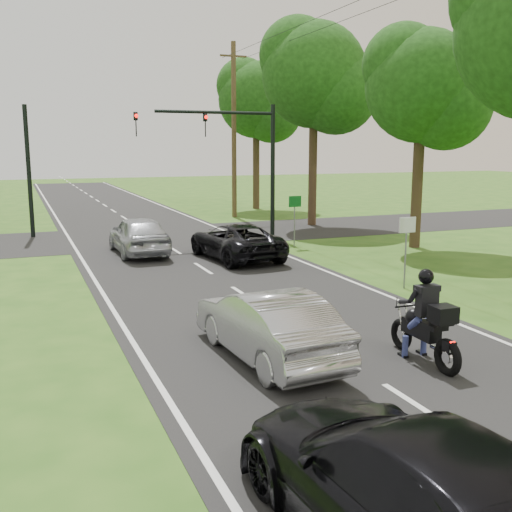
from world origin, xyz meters
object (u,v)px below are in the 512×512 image
Objects in this scene: dark_car_behind at (416,493)px; sign_green at (295,209)px; utility_pole_far at (234,130)px; silver_sedan at (268,324)px; sign_white at (407,235)px; motorcycle_rider at (427,326)px; silver_suv at (139,235)px; dark_suv at (235,241)px; traffic_signal at (234,147)px.

sign_green is at bearing -115.05° from dark_car_behind.
utility_pole_far is 11.63m from sign_green.
silver_sedan is 1.99× the size of sign_white.
silver_sedan is (-2.77, 1.33, -0.03)m from motorcycle_rider.
silver_suv is 0.44× the size of utility_pole_far.
dark_car_behind is (-3.96, -16.24, 0.08)m from dark_suv.
sign_white is at bearing -82.95° from traffic_signal.
dark_car_behind is (-3.69, -4.63, 0.02)m from motorcycle_rider.
silver_suv is at bearing 103.13° from motorcycle_rider.
motorcycle_rider is at bearing -131.67° from dark_car_behind.
motorcycle_rider is 5.92m from dark_car_behind.
dark_car_behind is at bearing 71.02° from dark_suv.
silver_suv is (-3.14, 2.35, 0.09)m from dark_suv.
utility_pole_far reaches higher than silver_suv.
traffic_signal is (4.73, 15.00, 3.43)m from silver_sedan.
utility_pole_far is (2.86, 8.00, 0.95)m from traffic_signal.
sign_white is (-1.50, -19.02, -3.49)m from utility_pole_far.
traffic_signal is (4.83, 2.37, 3.37)m from silver_suv.
utility_pole_far is at bearing 70.32° from traffic_signal.
sign_white reaches higher than dark_suv.
sign_white reaches higher than motorcycle_rider.
traffic_signal is at bearing 117.38° from sign_green.
sign_white is (7.01, 9.94, 0.84)m from dark_car_behind.
silver_sedan is at bearing 155.84° from motorcycle_rider.
utility_pole_far is at bearing 83.27° from sign_green.
sign_green is at bearing 173.17° from silver_suv.
dark_suv is 0.48× the size of utility_pole_far.
traffic_signal is at bearing 84.66° from motorcycle_rider.
silver_suv is at bearing -93.52° from silver_sedan.
utility_pole_far reaches higher than traffic_signal.
dark_car_behind is at bearing -105.09° from traffic_signal.
dark_suv is 0.75× the size of traffic_signal.
dark_car_behind is at bearing -111.90° from sign_green.
utility_pole_far reaches higher than motorcycle_rider.
sign_white and sign_green have the same top height.
motorcycle_rider is at bearing -104.84° from sign_green.
silver_suv is (-2.87, 13.96, 0.03)m from motorcycle_rider.
silver_suv is 6.35m from traffic_signal.
silver_suv is 0.86× the size of dark_car_behind.
utility_pole_far is at bearing 80.30° from motorcycle_rider.
silver_sedan is at bearing -117.71° from sign_green.
motorcycle_rider reaches higher than dark_suv.
sign_green is at bearing -121.69° from silver_sedan.
motorcycle_rider reaches higher than silver_sedan.
traffic_signal is 8.55m from utility_pole_far.
sign_green is (6.39, -0.65, 0.83)m from silver_suv.
silver_suv is 0.69× the size of traffic_signal.
silver_sedan is 16.09m from traffic_signal.
silver_suv is at bearing -126.58° from utility_pole_far.
sign_white is at bearing -94.51° from utility_pole_far.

